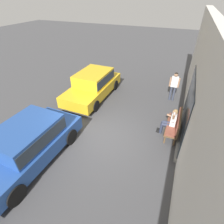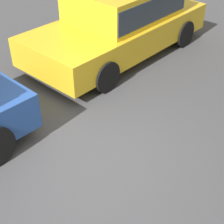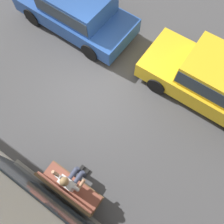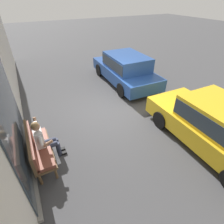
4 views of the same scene
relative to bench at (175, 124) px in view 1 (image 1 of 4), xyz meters
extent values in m
plane|color=#424244|center=(1.38, -2.90, -0.58)|extent=(60.00, 60.00, 0.00)
cube|color=beige|center=(1.38, 0.50, 1.75)|extent=(18.00, 0.40, 4.65)
cube|color=#2D3842|center=(0.00, 0.28, 0.87)|extent=(3.40, 0.03, 2.50)
cube|color=gray|center=(0.00, 0.25, -0.40)|extent=(3.60, 0.12, 0.10)
cylinder|color=brown|center=(0.77, 0.10, -0.38)|extent=(0.07, 0.07, 0.39)
cylinder|color=brown|center=(-0.77, 0.10, -0.38)|extent=(0.07, 0.07, 0.39)
cylinder|color=brown|center=(0.77, -0.29, -0.38)|extent=(0.07, 0.07, 0.39)
cylinder|color=brown|center=(-0.77, -0.29, -0.38)|extent=(0.07, 0.07, 0.39)
cube|color=brown|center=(0.00, -0.09, -0.15)|extent=(1.70, 0.55, 0.06)
cube|color=brown|center=(0.00, -0.09, -0.07)|extent=(1.64, 0.49, 0.10)
cube|color=brown|center=(0.00, 0.14, 0.15)|extent=(1.70, 0.07, 0.55)
cube|color=brown|center=(0.00, 0.08, 0.15)|extent=(1.64, 0.06, 0.47)
cylinder|color=#2D3347|center=(0.16, -0.33, -0.07)|extent=(0.15, 0.42, 0.15)
cylinder|color=#2D3347|center=(0.16, -0.54, -0.32)|extent=(0.12, 0.12, 0.50)
cube|color=black|center=(0.16, -0.62, -0.54)|extent=(0.10, 0.24, 0.07)
cylinder|color=#2D3347|center=(-0.02, -0.33, -0.07)|extent=(0.15, 0.42, 0.15)
cylinder|color=#2D3347|center=(-0.02, -0.54, -0.32)|extent=(0.12, 0.12, 0.50)
cube|color=black|center=(-0.02, -0.62, -0.54)|extent=(0.10, 0.24, 0.07)
cube|color=#2D3347|center=(0.07, -0.12, -0.07)|extent=(0.34, 0.24, 0.14)
cube|color=silver|center=(0.07, -0.12, 0.21)|extent=(0.38, 0.22, 0.56)
sphere|color=#A37556|center=(0.07, -0.12, 0.63)|extent=(0.22, 0.22, 0.22)
sphere|color=olive|center=(0.07, -0.11, 0.66)|extent=(0.20, 0.20, 0.20)
cylinder|color=silver|center=(-0.17, -0.14, 0.32)|extent=(0.20, 0.10, 0.28)
cylinder|color=#A37556|center=(-0.22, -0.30, 0.20)|extent=(0.08, 0.27, 0.17)
cylinder|color=silver|center=(0.31, -0.12, 0.39)|extent=(0.25, 0.10, 0.22)
cylinder|color=#A37556|center=(0.38, -0.14, 0.58)|extent=(0.16, 0.08, 0.25)
cube|color=silver|center=(0.21, -0.14, 0.62)|extent=(0.02, 0.07, 0.15)
cube|color=gold|center=(-1.70, -4.97, -0.04)|extent=(4.47, 1.94, 0.60)
cube|color=gold|center=(-1.87, -4.96, 0.60)|extent=(2.34, 1.67, 0.68)
cube|color=#28333D|center=(-1.87, -4.96, 0.60)|extent=(2.29, 1.71, 0.48)
cylinder|color=black|center=(-0.31, -4.10, -0.26)|extent=(0.63, 0.19, 0.62)
cylinder|color=black|center=(-0.34, -5.88, -0.26)|extent=(0.63, 0.19, 0.62)
cylinder|color=black|center=(-3.06, -4.05, -0.26)|extent=(0.63, 0.19, 0.62)
cylinder|color=black|center=(-3.09, -5.83, -0.26)|extent=(0.63, 0.19, 0.62)
cube|color=#23478E|center=(3.64, -4.92, -0.03)|extent=(4.57, 2.05, 0.58)
cube|color=#23478E|center=(3.46, -4.92, 0.61)|extent=(2.40, 1.75, 0.69)
cube|color=#28333D|center=(3.46, -4.92, 0.61)|extent=(2.36, 1.79, 0.48)
cylinder|color=black|center=(5.06, -4.06, -0.24)|extent=(0.68, 0.20, 0.68)
cylinder|color=black|center=(2.27, -3.97, -0.24)|extent=(0.68, 0.20, 0.68)
cylinder|color=black|center=(2.21, -5.78, -0.24)|extent=(0.68, 0.20, 0.68)
cylinder|color=#383D4C|center=(-3.07, -0.55, -0.14)|extent=(0.13, 0.13, 0.88)
cylinder|color=#383D4C|center=(-3.08, -0.37, -0.14)|extent=(0.13, 0.13, 0.88)
cube|color=silver|center=(-3.07, -0.46, 0.60)|extent=(0.22, 0.37, 0.60)
cylinder|color=#A37556|center=(-3.06, -0.69, 0.56)|extent=(0.09, 0.09, 0.54)
cylinder|color=#A37556|center=(-3.09, -0.23, 0.56)|extent=(0.09, 0.09, 0.54)
sphere|color=#A37556|center=(-3.07, -0.46, 1.03)|extent=(0.21, 0.21, 0.21)
sphere|color=black|center=(-3.07, -0.46, 1.06)|extent=(0.19, 0.19, 0.19)
camera|label=1|loc=(6.63, -0.30, 4.79)|focal=28.00mm
camera|label=2|loc=(3.92, -0.30, 2.99)|focal=55.00mm
camera|label=3|loc=(-1.14, -0.30, 5.89)|focal=35.00mm
camera|label=4|loc=(-3.97, -0.30, 3.51)|focal=28.00mm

